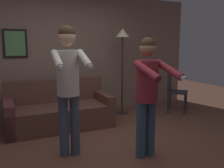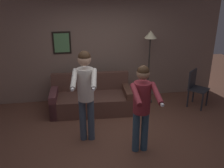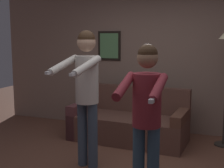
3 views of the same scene
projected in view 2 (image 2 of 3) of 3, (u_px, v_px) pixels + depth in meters
The scene contains 7 objects.
ground_plane at pixel (114, 142), 4.87m from camera, with size 12.00×12.00×0.00m, color brown.
back_wall_assembly at pixel (99, 51), 6.41m from camera, with size 6.40×0.09×2.60m.
couch at pixel (91, 100), 6.05m from camera, with size 1.94×0.94×0.87m.
torchiere_lamp at pixel (150, 45), 6.07m from camera, with size 0.31×0.31×1.86m.
person_standing_left at pixel (85, 88), 4.57m from camera, with size 0.50×0.77×1.80m.
person_standing_right at pixel (142, 102), 4.28m from camera, with size 0.43×0.69×1.64m.
dining_chair_distant at pixel (196, 86), 6.21m from camera, with size 0.59×0.59×0.93m.
Camera 2 is at (-0.71, -4.06, 2.84)m, focal length 40.00 mm.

